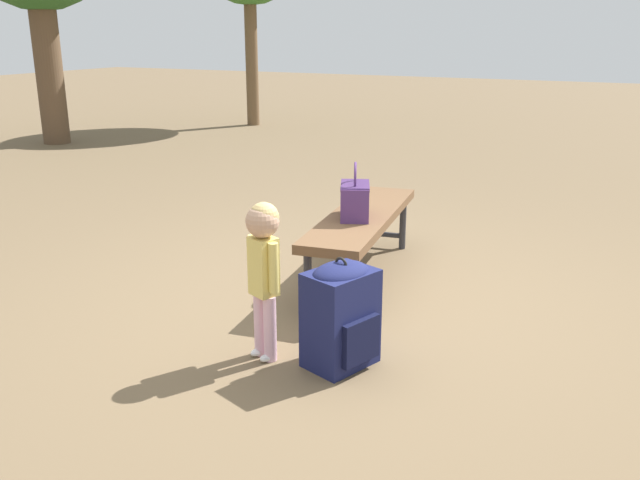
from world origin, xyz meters
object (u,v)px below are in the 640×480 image
Objects in this scene: child_standing at (264,257)px; backpack_large at (341,312)px; park_bench at (362,221)px; handbag at (355,199)px.

backpack_large is at bearing 105.43° from child_standing.
backpack_large is (1.22, 0.41, -0.11)m from park_bench.
handbag is 1.21m from child_standing.
child_standing is at bearing -74.57° from backpack_large.
handbag is 1.21m from backpack_large.
park_bench is 2.86× the size of backpack_large.
child_standing reaches higher than park_bench.
park_bench is 1.98× the size of child_standing.
park_bench is 1.34m from child_standing.
handbag is (0.12, -0.00, 0.18)m from park_bench.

